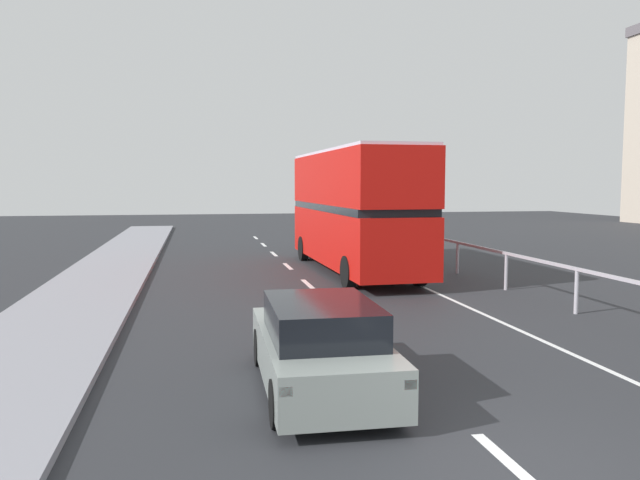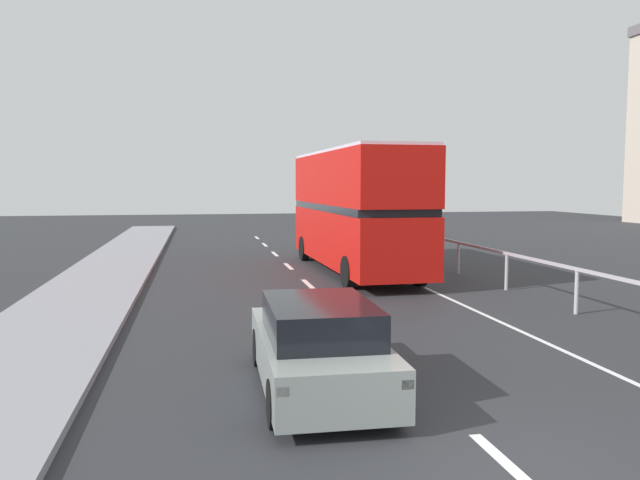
# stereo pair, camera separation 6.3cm
# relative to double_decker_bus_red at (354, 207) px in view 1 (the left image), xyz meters

# --- Properties ---
(ground_plane) EXTENTS (74.83, 120.00, 0.10)m
(ground_plane) POSITION_rel_double_decker_bus_red_xyz_m (-2.13, -15.44, -2.38)
(ground_plane) COLOR #292B2F
(lane_paint_markings) EXTENTS (3.54, 46.00, 0.01)m
(lane_paint_markings) POSITION_rel_double_decker_bus_red_xyz_m (-0.01, -6.58, -2.32)
(lane_paint_markings) COLOR silver
(lane_paint_markings) RESTS_ON ground
(bridge_side_railing) EXTENTS (0.10, 42.00, 1.14)m
(bridge_side_railing) POSITION_rel_double_decker_bus_red_xyz_m (3.49, -6.44, -1.41)
(bridge_side_railing) COLOR #B3AEB9
(bridge_side_railing) RESTS_ON ground
(double_decker_bus_red) EXTENTS (2.73, 10.21, 4.35)m
(double_decker_bus_red) POSITION_rel_double_decker_bus_red_xyz_m (0.00, 0.00, 0.00)
(double_decker_bus_red) COLOR red
(double_decker_bus_red) RESTS_ON ground
(hatchback_car_near) EXTENTS (1.86, 4.27, 1.41)m
(hatchback_car_near) POSITION_rel_double_decker_bus_red_xyz_m (-3.75, -12.47, -1.65)
(hatchback_car_near) COLOR gray
(hatchback_car_near) RESTS_ON ground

